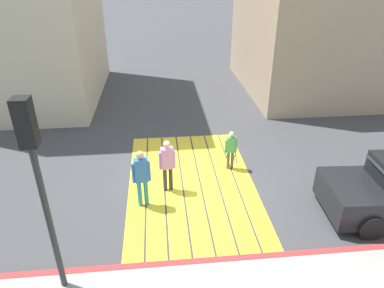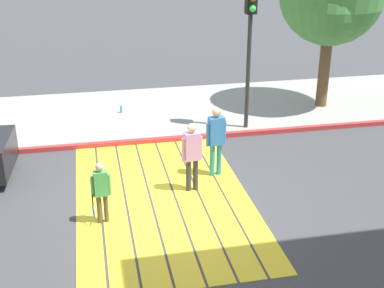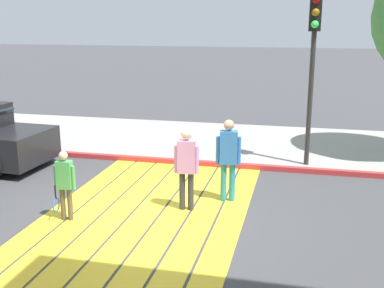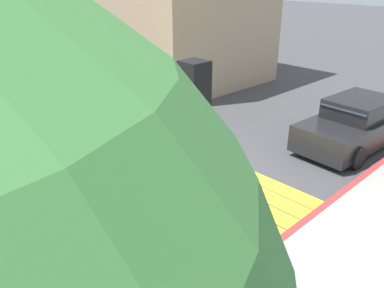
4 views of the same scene
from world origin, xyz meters
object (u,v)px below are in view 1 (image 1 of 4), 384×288
pedestrian_adult_lead (167,162)px  pedestrian_adult_trailing (141,175)px  traffic_light_corner (36,164)px  pedestrian_child_with_racket (231,148)px

pedestrian_adult_lead → pedestrian_adult_trailing: 0.97m
traffic_light_corner → pedestrian_adult_trailing: size_ratio=2.45×
pedestrian_child_with_racket → pedestrian_adult_lead: bearing=116.0°
pedestrian_adult_trailing → pedestrian_child_with_racket: size_ratio=1.28×
traffic_light_corner → pedestrian_child_with_racket: traffic_light_corner is taller
traffic_light_corner → pedestrian_adult_trailing: bearing=-30.9°
traffic_light_corner → pedestrian_adult_lead: (3.31, -2.30, -2.08)m
pedestrian_adult_lead → pedestrian_child_with_racket: size_ratio=1.22×
pedestrian_adult_trailing → pedestrian_child_with_racket: pedestrian_adult_trailing is taller
pedestrian_adult_lead → pedestrian_adult_trailing: size_ratio=0.95×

